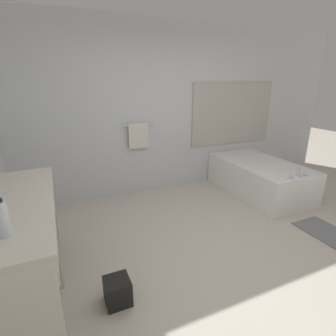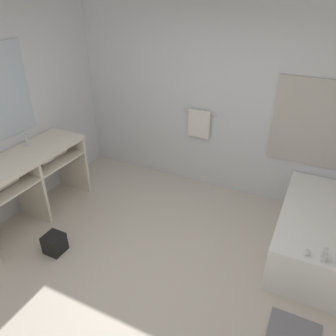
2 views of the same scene
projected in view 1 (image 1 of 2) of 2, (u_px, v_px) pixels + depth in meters
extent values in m
plane|color=beige|center=(233.00, 265.00, 2.72)|extent=(16.00, 16.00, 0.00)
cube|color=silver|center=(154.00, 111.00, 4.22)|extent=(7.40, 0.06, 2.70)
cube|color=#B7B2A8|center=(233.00, 114.00, 4.81)|extent=(1.70, 0.02, 1.10)
cylinder|color=silver|center=(138.00, 125.00, 4.11)|extent=(0.50, 0.02, 0.02)
cube|color=silver|center=(139.00, 136.00, 4.15)|extent=(0.32, 0.04, 0.40)
cube|color=beige|center=(13.00, 205.00, 2.04)|extent=(0.59, 1.66, 0.05)
cube|color=beige|center=(18.00, 230.00, 2.11)|extent=(0.56, 1.57, 0.02)
cylinder|color=white|center=(17.00, 199.00, 2.27)|extent=(0.38, 0.38, 0.15)
cube|color=beige|center=(24.00, 255.00, 2.19)|extent=(0.54, 0.04, 0.87)
cube|color=beige|center=(29.00, 212.00, 2.89)|extent=(0.54, 0.04, 0.87)
cylinder|color=silver|center=(18.00, 250.00, 1.75)|extent=(0.13, 0.46, 0.13)
cylinder|color=silver|center=(26.00, 200.00, 2.47)|extent=(0.13, 0.46, 0.13)
cube|color=white|center=(259.00, 177.00, 4.40)|extent=(0.94, 1.67, 0.53)
ellipsoid|color=white|center=(260.00, 171.00, 4.36)|extent=(0.68, 1.20, 0.30)
cube|color=silver|center=(299.00, 173.00, 3.66)|extent=(0.04, 0.07, 0.12)
sphere|color=silver|center=(291.00, 176.00, 3.61)|extent=(0.06, 0.06, 0.06)
sphere|color=silver|center=(305.00, 173.00, 3.72)|extent=(0.06, 0.06, 0.06)
cylinder|color=white|center=(3.00, 219.00, 1.57)|extent=(0.07, 0.07, 0.23)
cube|color=black|center=(118.00, 291.00, 2.23)|extent=(0.21, 0.21, 0.23)
cube|color=slate|center=(328.00, 233.00, 3.26)|extent=(0.45, 0.72, 0.02)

